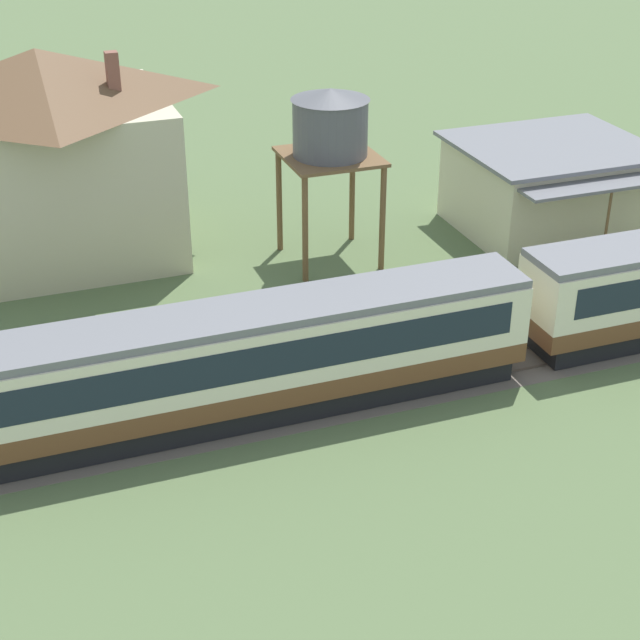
% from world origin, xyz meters
% --- Properties ---
extents(passenger_train, '(109.27, 2.96, 4.28)m').
position_xyz_m(passenger_train, '(-23.85, 0.73, 2.37)').
color(passenger_train, brown).
rests_on(passenger_train, ground_plane).
extents(railway_track, '(172.08, 3.60, 0.04)m').
position_xyz_m(railway_track, '(-27.76, 0.73, 0.01)').
color(railway_track, '#665B51').
rests_on(railway_track, ground_plane).
extents(station_building, '(9.41, 9.40, 4.59)m').
position_xyz_m(station_building, '(-4.84, 12.18, 2.32)').
color(station_building, beige).
rests_on(station_building, ground_plane).
extents(station_house_brown_roof, '(12.04, 9.99, 10.01)m').
position_xyz_m(station_house_brown_roof, '(-28.94, 17.75, 5.16)').
color(station_house_brown_roof, beige).
rests_on(station_house_brown_roof, ground_plane).
extents(water_tower, '(4.33, 4.33, 8.40)m').
position_xyz_m(water_tower, '(-16.72, 12.49, 6.58)').
color(water_tower, brown).
rests_on(water_tower, ground_plane).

